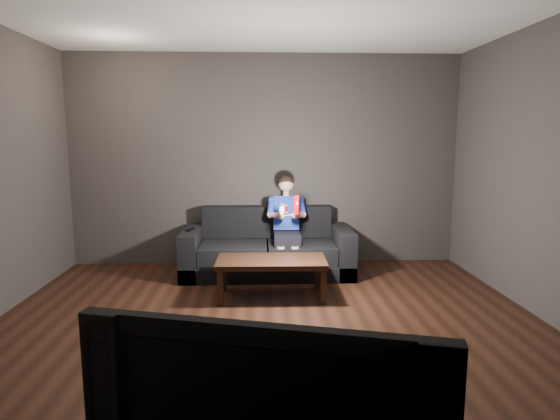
{
  "coord_description": "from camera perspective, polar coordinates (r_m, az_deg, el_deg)",
  "views": [
    {
      "loc": [
        -0.08,
        -3.57,
        1.65
      ],
      "look_at": [
        0.15,
        1.55,
        0.85
      ],
      "focal_mm": 30.0,
      "sensor_mm": 36.0,
      "label": 1
    }
  ],
  "objects": [
    {
      "name": "wii_remote_black",
      "position": [
        5.65,
        -10.87,
        -2.33
      ],
      "size": [
        0.08,
        0.15,
        0.03
      ],
      "color": "black",
      "rests_on": "sofa"
    },
    {
      "name": "wii_remote_red",
      "position": [
        5.14,
        2.06,
        0.62
      ],
      "size": [
        0.07,
        0.09,
        0.21
      ],
      "color": "#D30001",
      "rests_on": "child"
    },
    {
      "name": "back_wall",
      "position": [
        6.08,
        -1.82,
        6.04
      ],
      "size": [
        5.0,
        0.04,
        2.7
      ],
      "primitive_type": "cube",
      "color": "#3B3634",
      "rests_on": "ground"
    },
    {
      "name": "coffee_table",
      "position": [
        4.86,
        -1.06,
        -6.62
      ],
      "size": [
        1.13,
        0.58,
        0.41
      ],
      "color": "black",
      "rests_on": "floor"
    },
    {
      "name": "child",
      "position": [
        5.6,
        0.8,
        -0.96
      ],
      "size": [
        0.46,
        0.57,
        1.13
      ],
      "color": "black",
      "rests_on": "sofa"
    },
    {
      "name": "nunchuk_white",
      "position": [
        5.15,
        0.23,
        0.08
      ],
      "size": [
        0.07,
        0.1,
        0.15
      ],
      "color": "silver",
      "rests_on": "child"
    },
    {
      "name": "front_wall",
      "position": [
        1.12,
        1.55,
        -6.88
      ],
      "size": [
        5.0,
        0.04,
        2.7
      ],
      "primitive_type": "cube",
      "color": "#3B3634",
      "rests_on": "ground"
    },
    {
      "name": "sofa",
      "position": [
        5.73,
        -1.55,
        -5.2
      ],
      "size": [
        2.03,
        0.88,
        0.78
      ],
      "color": "black",
      "rests_on": "floor"
    },
    {
      "name": "floor",
      "position": [
        3.94,
        -1.23,
        -15.93
      ],
      "size": [
        5.0,
        5.0,
        0.0
      ],
      "primitive_type": "plane",
      "color": "black",
      "rests_on": "ground"
    },
    {
      "name": "tv",
      "position": [
        1.53,
        -1.45,
        -22.9
      ],
      "size": [
        1.06,
        0.41,
        0.61
      ],
      "primitive_type": "imported",
      "rotation": [
        0.0,
        0.0,
        -0.26
      ],
      "color": "black",
      "rests_on": "media_console"
    }
  ]
}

